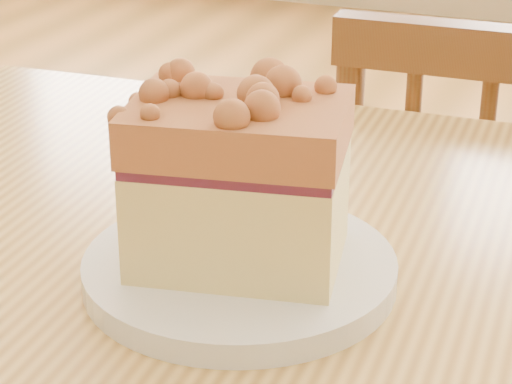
# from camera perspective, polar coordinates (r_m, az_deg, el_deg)

# --- Properties ---
(cafe_chair_main) EXTENTS (0.38, 0.38, 0.83)m
(cafe_chair_main) POSITION_cam_1_polar(r_m,az_deg,el_deg) (1.33, 12.71, -6.27)
(cafe_chair_main) COLOR #583518
(cafe_chair_main) RESTS_ON ground
(plate) EXTENTS (0.21, 0.21, 0.02)m
(plate) POSITION_cam_1_polar(r_m,az_deg,el_deg) (0.67, -0.94, -4.52)
(plate) COLOR white
(plate) RESTS_ON cafe_table_main
(cake_slice) EXTENTS (0.16, 0.12, 0.13)m
(cake_slice) POSITION_cam_1_polar(r_m,az_deg,el_deg) (0.64, -0.97, 0.96)
(cake_slice) COLOR #F1DD88
(cake_slice) RESTS_ON plate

